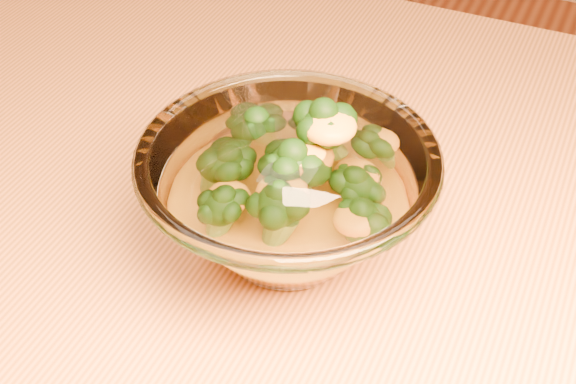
{
  "coord_description": "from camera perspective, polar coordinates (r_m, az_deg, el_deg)",
  "views": [
    {
      "loc": [
        0.08,
        -0.41,
        1.18
      ],
      "look_at": [
        -0.1,
        -0.01,
        0.8
      ],
      "focal_mm": 50.0,
      "sensor_mm": 36.0,
      "label": 1
    }
  ],
  "objects": [
    {
      "name": "cheese_sauce",
      "position": [
        0.59,
        0.0,
        -1.81
      ],
      "size": [
        0.12,
        0.12,
        0.03
      ],
      "primitive_type": "ellipsoid",
      "color": "orange",
      "rests_on": "glass_bowl"
    },
    {
      "name": "glass_bowl",
      "position": [
        0.58,
        0.0,
        -0.35
      ],
      "size": [
        0.21,
        0.21,
        0.1
      ],
      "color": "white",
      "rests_on": "table"
    },
    {
      "name": "broccoli_heap",
      "position": [
        0.57,
        0.21,
        1.57
      ],
      "size": [
        0.15,
        0.13,
        0.08
      ],
      "color": "black",
      "rests_on": "cheese_sauce"
    },
    {
      "name": "table",
      "position": [
        0.67,
        8.51,
        -11.69
      ],
      "size": [
        1.2,
        0.8,
        0.75
      ],
      "color": "#C07139",
      "rests_on": "ground"
    }
  ]
}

